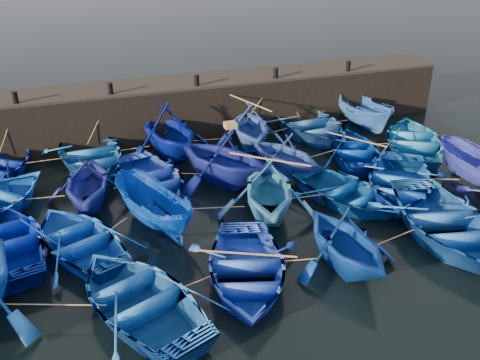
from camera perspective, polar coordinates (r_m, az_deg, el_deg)
name	(u,v)px	position (r m, az deg, el deg)	size (l,w,h in m)	color
ground	(270,238)	(18.41, 3.19, -6.24)	(120.00, 120.00, 0.00)	black
quay_wall	(193,107)	(26.93, -4.99, 7.76)	(26.00, 2.50, 2.50)	black
quay_top	(192,81)	(26.52, -5.11, 10.43)	(26.00, 2.50, 0.12)	black
bollard_0	(15,97)	(25.01, -22.86, 8.12)	(0.24, 0.24, 0.50)	black
bollard_1	(110,88)	(24.99, -13.68, 9.47)	(0.24, 0.24, 0.50)	black
bollard_2	(197,80)	(25.60, -4.64, 10.56)	(0.24, 0.24, 0.50)	black
bollard_3	(276,73)	(26.80, 3.83, 11.34)	(0.24, 0.24, 0.50)	black
bollard_4	(348,66)	(28.51, 11.47, 11.83)	(0.24, 0.24, 0.50)	black
boat_1	(89,154)	(24.07, -15.78, 2.68)	(3.98, 5.56, 1.15)	#115199
boat_2	(168,130)	(24.24, -7.66, 5.31)	(3.99, 4.63, 2.43)	#000E80
boat_3	(250,125)	(25.02, 1.08, 5.86)	(3.47, 4.02, 2.12)	blue
boat_4	(310,124)	(26.63, 7.45, 5.93)	(4.16, 5.81, 1.21)	navy
boat_5	(364,113)	(27.96, 13.04, 6.98)	(1.62, 4.31, 1.67)	blue
boat_7	(88,181)	(20.68, -15.92, -0.09)	(3.35, 3.89, 2.05)	navy
boat_8	(151,177)	(21.61, -9.47, 0.28)	(3.45, 4.82, 1.00)	blue
boat_9	(223,157)	(21.45, -1.77, 2.52)	(3.92, 4.54, 2.39)	navy
boat_10	(284,153)	(22.39, 4.71, 2.88)	(3.16, 3.67, 1.93)	navy
boat_11	(354,149)	(24.51, 12.08, 3.25)	(3.14, 4.39, 0.91)	#002D9B
boat_12	(414,140)	(25.90, 18.07, 4.04)	(3.82, 5.34, 1.11)	blue
boat_13	(4,239)	(18.96, -23.87, -5.80)	(3.74, 5.23, 1.09)	#001796
boat_14	(79,239)	(18.26, -16.75, -6.03)	(3.30, 4.61, 0.96)	blue
boat_15	(152,208)	(18.85, -9.36, -2.93)	(1.54, 4.08, 1.58)	#003096
boat_16	(268,189)	(19.16, 3.06, -0.92)	(3.68, 4.27, 2.24)	#2C74BB
boat_17	(346,192)	(20.63, 11.24, -1.29)	(3.33, 4.66, 0.97)	navy
boat_18	(399,182)	(21.74, 16.62, -0.21)	(3.80, 5.31, 1.10)	blue
boat_19	(479,170)	(23.21, 24.15, 0.94)	(1.57, 4.17, 1.61)	navy
boat_21	(140,299)	(15.24, -10.63, -12.33)	(3.73, 5.22, 1.08)	#104A99
boat_22	(246,269)	(16.10, 0.62, -9.45)	(3.56, 4.97, 1.03)	#183CC1
boat_23	(346,240)	(16.76, 11.20, -6.32)	(3.34, 3.88, 2.04)	navy
boat_24	(444,221)	(19.47, 20.91, -4.11)	(4.15, 5.80, 1.20)	#144DA7
wooden_crate	(230,125)	(21.02, -1.04, 5.88)	(0.46, 0.40, 0.23)	olive
mooring_ropes	(224,160)	(21.94, -1.75, 2.17)	(17.39, 11.97, 2.10)	tan
loose_oars	(284,155)	(20.68, 4.71, 2.71)	(9.81, 11.83, 1.39)	#99724C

